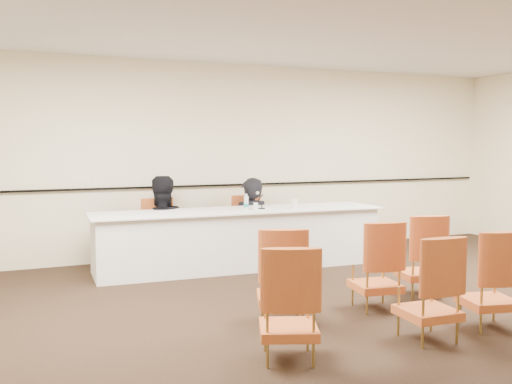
% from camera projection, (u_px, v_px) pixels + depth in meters
% --- Properties ---
extents(floor, '(10.00, 10.00, 0.00)m').
position_uv_depth(floor, '(378.00, 325.00, 5.52)').
color(floor, black).
rests_on(floor, ground).
extents(ceiling, '(10.00, 10.00, 0.00)m').
position_uv_depth(ceiling, '(384.00, 8.00, 5.26)').
color(ceiling, silver).
rests_on(ceiling, ground).
extents(wall_back, '(10.00, 0.04, 3.00)m').
position_uv_depth(wall_back, '(231.00, 160.00, 9.05)').
color(wall_back, '#F4E8C0').
rests_on(wall_back, ground).
extents(wall_rail, '(9.80, 0.04, 0.03)m').
position_uv_depth(wall_rail, '(232.00, 185.00, 9.05)').
color(wall_rail, black).
rests_on(wall_rail, wall_back).
extents(panel_table, '(4.16, 1.12, 0.83)m').
position_uv_depth(panel_table, '(239.00, 239.00, 8.04)').
color(panel_table, silver).
rests_on(panel_table, ground).
extents(panelist_main, '(0.65, 0.44, 1.75)m').
position_uv_depth(panelist_main, '(250.00, 235.00, 8.74)').
color(panelist_main, black).
rests_on(panelist_main, ground).
extents(panelist_main_chair, '(0.52, 0.52, 0.95)m').
position_uv_depth(panelist_main_chair, '(250.00, 227.00, 8.73)').
color(panelist_main_chair, '#AC4F1E').
rests_on(panelist_main_chair, ground).
extents(panelist_second, '(0.87, 0.69, 1.75)m').
position_uv_depth(panelist_second, '(160.00, 236.00, 8.24)').
color(panelist_second, black).
rests_on(panelist_second, ground).
extents(panelist_second_chair, '(0.52, 0.52, 0.95)m').
position_uv_depth(panelist_second_chair, '(160.00, 232.00, 8.24)').
color(panelist_second_chair, '#AC4F1E').
rests_on(panelist_second_chair, ground).
extents(papers, '(0.32, 0.25, 0.00)m').
position_uv_depth(papers, '(264.00, 209.00, 8.11)').
color(papers, white).
rests_on(papers, panel_table).
extents(microphone, '(0.10, 0.18, 0.25)m').
position_uv_depth(microphone, '(262.00, 200.00, 8.05)').
color(microphone, black).
rests_on(microphone, panel_table).
extents(water_bottle, '(0.08, 0.08, 0.22)m').
position_uv_depth(water_bottle, '(246.00, 202.00, 8.01)').
color(water_bottle, teal).
rests_on(water_bottle, panel_table).
extents(drinking_glass, '(0.08, 0.08, 0.10)m').
position_uv_depth(drinking_glass, '(256.00, 206.00, 8.01)').
color(drinking_glass, silver).
rests_on(drinking_glass, panel_table).
extents(coffee_cup, '(0.11, 0.11, 0.14)m').
position_uv_depth(coffee_cup, '(294.00, 204.00, 8.16)').
color(coffee_cup, silver).
rests_on(coffee_cup, panel_table).
extents(aud_chair_front_left, '(0.64, 0.64, 0.95)m').
position_uv_depth(aud_chair_front_left, '(281.00, 275.00, 5.55)').
color(aud_chair_front_left, '#AC4F1E').
rests_on(aud_chair_front_left, ground).
extents(aud_chair_front_mid, '(0.57, 0.57, 0.95)m').
position_uv_depth(aud_chair_front_mid, '(376.00, 265.00, 6.01)').
color(aud_chair_front_mid, '#AC4F1E').
rests_on(aud_chair_front_mid, ground).
extents(aud_chair_front_right, '(0.60, 0.60, 0.95)m').
position_uv_depth(aud_chair_front_right, '(421.00, 255.00, 6.55)').
color(aud_chair_front_right, '#AC4F1E').
rests_on(aud_chair_front_right, ground).
extents(aud_chair_back_left, '(0.65, 0.65, 0.95)m').
position_uv_depth(aud_chair_back_left, '(289.00, 302.00, 4.59)').
color(aud_chair_back_left, '#AC4F1E').
rests_on(aud_chair_back_left, ground).
extents(aud_chair_back_mid, '(0.53, 0.53, 0.95)m').
position_uv_depth(aud_chair_back_mid, '(428.00, 287.00, 5.06)').
color(aud_chair_back_mid, '#AC4F1E').
rests_on(aud_chair_back_mid, ground).
extents(aud_chair_back_right, '(0.60, 0.60, 0.95)m').
position_uv_depth(aud_chair_back_right, '(489.00, 278.00, 5.40)').
color(aud_chair_back_right, '#AC4F1E').
rests_on(aud_chair_back_right, ground).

